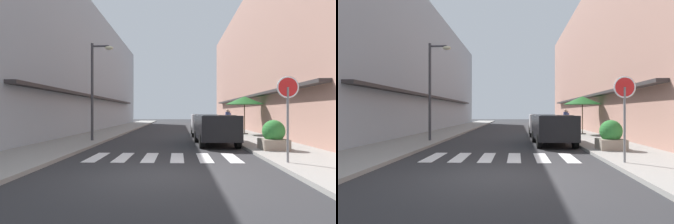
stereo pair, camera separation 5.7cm
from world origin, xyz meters
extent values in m
plane|color=#2B2B2D|center=(0.00, 16.38, 0.00)|extent=(90.10, 90.10, 0.00)
cube|color=gray|center=(-4.81, 16.38, 0.06)|extent=(2.90, 57.33, 0.12)
cube|color=gray|center=(4.81, 16.38, 0.06)|extent=(2.90, 57.33, 0.12)
cube|color=#939EA8|center=(-8.75, 17.43, 5.15)|extent=(5.00, 38.86, 10.30)
cube|color=#332D2D|center=(-6.00, 17.43, 2.80)|extent=(0.50, 27.20, 0.16)
cube|color=#A87A6B|center=(8.75, 17.43, 5.79)|extent=(5.00, 38.86, 11.58)
cube|color=#332D2D|center=(6.00, 17.43, 2.80)|extent=(0.50, 27.20, 0.16)
cube|color=silver|center=(-2.38, 3.01, 0.01)|extent=(0.45, 2.20, 0.01)
cube|color=silver|center=(-1.43, 3.01, 0.01)|extent=(0.45, 2.20, 0.01)
cube|color=silver|center=(-0.48, 3.01, 0.01)|extent=(0.45, 2.20, 0.01)
cube|color=silver|center=(0.47, 3.01, 0.01)|extent=(0.45, 2.20, 0.01)
cube|color=silver|center=(1.42, 3.01, 0.01)|extent=(0.45, 2.20, 0.01)
cube|color=silver|center=(2.38, 3.01, 0.01)|extent=(0.45, 2.20, 0.01)
cube|color=black|center=(2.31, 7.01, 0.89)|extent=(1.86, 4.02, 1.13)
cube|color=black|center=(2.31, 6.81, 1.19)|extent=(1.53, 2.27, 0.56)
cylinder|color=black|center=(1.48, 8.30, 0.32)|extent=(0.24, 0.65, 0.64)
cylinder|color=black|center=(3.07, 8.34, 0.32)|extent=(0.24, 0.65, 0.64)
cylinder|color=black|center=(1.55, 5.68, 0.32)|extent=(0.24, 0.65, 0.64)
cylinder|color=black|center=(3.14, 5.72, 0.32)|extent=(0.24, 0.65, 0.64)
cube|color=silver|center=(2.31, 12.92, 0.89)|extent=(1.85, 4.32, 1.13)
cube|color=black|center=(2.31, 12.70, 1.19)|extent=(1.53, 2.43, 0.56)
cylinder|color=black|center=(1.55, 14.35, 0.32)|extent=(0.24, 0.65, 0.64)
cylinder|color=black|center=(3.14, 14.31, 0.32)|extent=(0.24, 0.65, 0.64)
cylinder|color=black|center=(1.48, 11.52, 0.32)|extent=(0.24, 0.65, 0.64)
cylinder|color=black|center=(3.07, 11.49, 0.32)|extent=(0.24, 0.65, 0.64)
cylinder|color=slate|center=(3.74, 1.46, 1.23)|extent=(0.07, 0.07, 2.22)
cylinder|color=red|center=(3.74, 1.46, 2.34)|extent=(0.64, 0.03, 0.64)
torus|color=white|center=(3.74, 1.46, 2.34)|extent=(0.65, 0.05, 0.65)
cylinder|color=#38383D|center=(-4.03, 8.03, 2.68)|extent=(0.14, 0.14, 5.12)
cylinder|color=#38383D|center=(-3.58, 8.03, 5.09)|extent=(0.90, 0.10, 0.10)
ellipsoid|color=beige|center=(-3.13, 8.03, 4.99)|extent=(0.44, 0.28, 0.20)
cylinder|color=#262626|center=(5.00, 12.76, 0.15)|extent=(0.48, 0.48, 0.06)
cylinder|color=#4C3823|center=(5.00, 12.76, 1.27)|extent=(0.06, 0.06, 2.29)
cone|color=#19511E|center=(5.00, 12.76, 2.41)|extent=(2.57, 2.57, 0.55)
cube|color=gray|center=(4.30, 4.51, 0.33)|extent=(1.02, 1.02, 0.42)
sphere|color=#2D7533|center=(4.30, 4.51, 0.85)|extent=(0.89, 0.89, 0.89)
cylinder|color=#282B33|center=(4.40, 16.00, 0.54)|extent=(0.26, 0.26, 0.84)
cylinder|color=navy|center=(4.40, 16.00, 1.30)|extent=(0.34, 0.34, 0.67)
sphere|color=tan|center=(4.40, 16.00, 1.75)|extent=(0.23, 0.23, 0.23)
cylinder|color=#282B33|center=(5.35, 20.74, 0.52)|extent=(0.26, 0.26, 0.79)
cylinder|color=navy|center=(5.35, 20.74, 1.23)|extent=(0.34, 0.34, 0.63)
sphere|color=tan|center=(5.35, 20.74, 1.65)|extent=(0.22, 0.22, 0.22)
camera|label=1|loc=(0.51, -7.31, 1.60)|focal=31.41mm
camera|label=2|loc=(0.57, -7.31, 1.60)|focal=31.41mm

